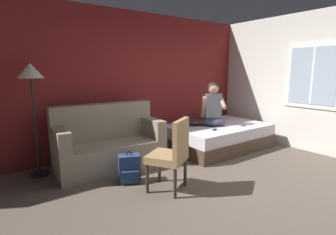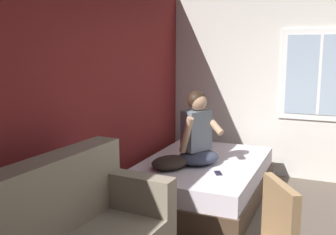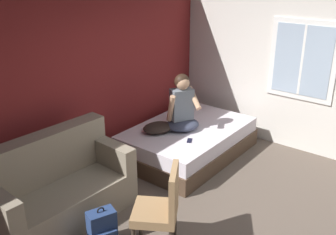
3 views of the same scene
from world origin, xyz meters
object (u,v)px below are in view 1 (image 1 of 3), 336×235
person_seated (213,108)px  backpack (130,169)px  side_chair (172,152)px  floor_lamp (31,82)px  couch (108,144)px  bed (217,136)px  throw_pillow (194,122)px  cell_phone (215,130)px

person_seated → backpack: size_ratio=1.91×
side_chair → floor_lamp: floor_lamp is taller
couch → backpack: (-0.01, -0.76, -0.20)m
couch → side_chair: 1.37m
bed → side_chair: (-1.98, -1.05, 0.30)m
floor_lamp → bed: bearing=-9.6°
throw_pillow → couch: bearing=179.4°
couch → throw_pillow: size_ratio=3.63×
floor_lamp → cell_phone: bearing=-16.7°
couch → backpack: 0.78m
side_chair → person_seated: size_ratio=1.12×
couch → side_chair: size_ratio=1.78×
bed → person_seated: bearing=165.8°
side_chair → backpack: bearing=120.3°
throw_pillow → floor_lamp: size_ratio=0.28×
person_seated → cell_phone: bearing=-129.0°
cell_phone → person_seated: bearing=113.5°
couch → side_chair: bearing=-76.3°
throw_pillow → person_seated: bearing=-35.0°
cell_phone → couch: bearing=-134.5°
person_seated → cell_phone: person_seated is taller
floor_lamp → throw_pillow: bearing=-6.2°
backpack → throw_pillow: 2.04m
couch → backpack: bearing=-90.8°
bed → floor_lamp: floor_lamp is taller
couch → floor_lamp: size_ratio=1.02×
couch → backpack: size_ratio=3.80×
couch → throw_pillow: couch is taller
bed → throw_pillow: throw_pillow is taller
side_chair → backpack: size_ratio=2.14×
side_chair → backpack: (-0.33, 0.57, -0.34)m
backpack → throw_pillow: bearing=21.5°
person_seated → cell_phone: 0.56m
bed → floor_lamp: bearing=170.4°
person_seated → side_chair: bearing=-149.6°
throw_pillow → side_chair: bearing=-139.7°
throw_pillow → cell_phone: throw_pillow is taller
couch → person_seated: person_seated is taller
side_chair → backpack: side_chair is taller
side_chair → throw_pillow: side_chair is taller
bed → throw_pillow: (-0.44, 0.25, 0.31)m
backpack → throw_pillow: (1.87, 0.74, 0.36)m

